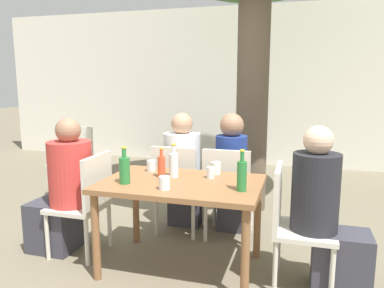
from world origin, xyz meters
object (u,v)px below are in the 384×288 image
Objects in this scene: patio_chair_1 at (293,219)px; drinking_glass_3 at (216,168)px; patio_chair_2 at (178,184)px; drinking_glass_2 at (164,183)px; dining_table_front at (181,192)px; green_bottle_2 at (125,169)px; water_bottle_1 at (174,164)px; person_seated_3 at (232,179)px; drinking_glass_0 at (151,166)px; patio_chair_4 at (74,157)px; person_seated_1 at (326,218)px; person_seated_2 at (185,175)px; patio_chair_0 at (87,199)px; green_bottle_0 at (242,175)px; person_seated_0 at (63,192)px; soda_bottle_3 at (161,166)px; patio_chair_3 at (228,189)px; drinking_glass_1 at (211,173)px.

drinking_glass_3 is (-0.65, 0.31, 0.27)m from patio_chair_1.
patio_chair_2 is at bearing 143.37° from drinking_glass_3.
patio_chair_2 is 9.20× the size of drinking_glass_2.
patio_chair_1 is (0.86, 0.00, -0.13)m from dining_table_front.
water_bottle_1 is at bearing 43.81° from green_bottle_2.
drinking_glass_0 is at bearing 46.49° from person_seated_3.
person_seated_1 is at bearing -26.54° from patio_chair_4.
person_seated_2 is at bearing 100.11° from drinking_glass_2.
patio_chair_2 is 0.55m from person_seated_3.
drinking_glass_3 is (0.56, 0.06, 0.00)m from drinking_glass_0.
patio_chair_0 is 8.63× the size of drinking_glass_3.
green_bottle_0 is at bearing -23.36° from drinking_glass_0.
person_seated_0 is at bearing 166.90° from drinking_glass_2.
water_bottle_1 is at bearing 96.34° from person_seated_0.
green_bottle_0 is (0.75, -1.00, 0.30)m from person_seated_2.
person_seated_1 is 4.86× the size of soda_bottle_3.
patio_chair_0 reaches higher than drinking_glass_0.
patio_chair_2 and patio_chair_4 have the same top height.
person_seated_1 is (0.23, -0.00, 0.03)m from patio_chair_1.
person_seated_0 is (-1.34, -0.65, 0.04)m from patio_chair_3.
drinking_glass_0 is (-0.61, -0.64, 0.24)m from person_seated_3.
water_bottle_1 is at bearing 105.49° from patio_chair_2.
water_bottle_1 is at bearing 65.61° from person_seated_3.
patio_chair_0 is at bearing -173.36° from soda_bottle_3.
person_seated_1 is 0.68m from green_bottle_0.
drinking_glass_3 reaches higher than drinking_glass_1.
green_bottle_2 reaches higher than drinking_glass_1.
drinking_glass_0 is at bearing 156.64° from green_bottle_0.
patio_chair_2 reaches higher than drinking_glass_2.
patio_chair_3 is 0.98m from drinking_glass_2.
dining_table_front is 1.04× the size of person_seated_3.
patio_chair_3 and patio_chair_4 have the same top height.
person_seated_2 is at bearing 80.60° from drinking_glass_0.
patio_chair_1 is at bearing 124.49° from person_seated_3.
patio_chair_1 is 2.96× the size of green_bottle_0.
patio_chair_2 is 0.23m from person_seated_2.
patio_chair_0 is 0.74× the size of person_seated_3.
person_seated_1 is 1.22m from person_seated_3.
soda_bottle_3 is at bearing 93.95° from person_seated_2.
patio_chair_1 reaches higher than drinking_glass_2.
water_bottle_1 reaches higher than dining_table_front.
person_seated_0 reaches higher than patio_chair_4.
patio_chair_2 is 0.65m from water_bottle_1.
person_seated_0 is 1.01× the size of person_seated_2.
patio_chair_1 is 0.74× the size of person_seated_3.
water_bottle_1 is (-0.35, -0.54, 0.33)m from patio_chair_3.
patio_chair_2 is at bearing 75.41° from drinking_glass_0.
patio_chair_1 is 0.89m from patio_chair_3.
soda_bottle_3 is (0.06, -0.80, 0.28)m from person_seated_2.
person_seated_1 reaches higher than drinking_glass_1.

